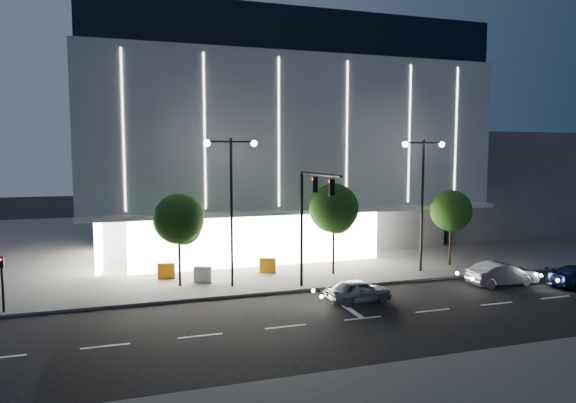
% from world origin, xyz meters
% --- Properties ---
extents(ground, '(160.00, 160.00, 0.00)m').
position_xyz_m(ground, '(0.00, 0.00, 0.00)').
color(ground, black).
rests_on(ground, ground).
extents(sidewalk_museum, '(70.00, 40.00, 0.15)m').
position_xyz_m(sidewalk_museum, '(5.00, 24.00, 0.07)').
color(sidewalk_museum, '#474747').
rests_on(sidewalk_museum, ground).
extents(museum, '(30.00, 25.80, 18.00)m').
position_xyz_m(museum, '(2.98, 22.31, 9.27)').
color(museum, '#4C4C51').
rests_on(museum, ground).
extents(annex_building, '(16.00, 20.00, 10.00)m').
position_xyz_m(annex_building, '(26.00, 24.00, 5.00)').
color(annex_building, '#4C4C51').
rests_on(annex_building, ground).
extents(traffic_mast, '(0.33, 5.89, 7.07)m').
position_xyz_m(traffic_mast, '(1.00, 3.34, 5.03)').
color(traffic_mast, black).
rests_on(traffic_mast, ground).
extents(street_lamp_west, '(3.16, 0.36, 9.00)m').
position_xyz_m(street_lamp_west, '(-3.00, 6.00, 5.96)').
color(street_lamp_west, black).
rests_on(street_lamp_west, ground).
extents(street_lamp_east, '(3.16, 0.36, 9.00)m').
position_xyz_m(street_lamp_east, '(10.00, 6.00, 5.96)').
color(street_lamp_east, black).
rests_on(street_lamp_east, ground).
extents(ped_signal_far, '(0.22, 0.24, 3.00)m').
position_xyz_m(ped_signal_far, '(-15.00, 4.50, 1.89)').
color(ped_signal_far, black).
rests_on(ped_signal_far, ground).
extents(tree_left, '(3.02, 3.02, 5.72)m').
position_xyz_m(tree_left, '(-5.97, 7.02, 4.03)').
color(tree_left, black).
rests_on(tree_left, ground).
extents(tree_mid, '(3.25, 3.25, 6.15)m').
position_xyz_m(tree_mid, '(4.03, 7.02, 4.33)').
color(tree_mid, black).
rests_on(tree_mid, ground).
extents(tree_right, '(2.91, 2.91, 5.51)m').
position_xyz_m(tree_right, '(13.03, 7.02, 3.88)').
color(tree_right, black).
rests_on(tree_right, ground).
extents(car_lead, '(3.79, 1.76, 1.26)m').
position_xyz_m(car_lead, '(3.00, 1.07, 0.63)').
color(car_lead, '#94979B').
rests_on(car_lead, ground).
extents(car_second, '(4.38, 1.63, 1.43)m').
position_xyz_m(car_second, '(13.02, 1.67, 0.72)').
color(car_second, '#A1A3A9').
rests_on(car_second, ground).
extents(barrier_a, '(1.12, 0.39, 1.00)m').
position_xyz_m(barrier_a, '(-6.64, 9.05, 0.65)').
color(barrier_a, orange).
rests_on(barrier_a, sidewalk_museum).
extents(barrier_b, '(1.11, 0.66, 1.00)m').
position_xyz_m(barrier_b, '(-4.58, 7.34, 0.65)').
color(barrier_b, silver).
rests_on(barrier_b, sidewalk_museum).
extents(barrier_c, '(1.11, 0.67, 1.00)m').
position_xyz_m(barrier_c, '(-0.06, 8.62, 0.65)').
color(barrier_c, orange).
rests_on(barrier_c, sidewalk_museum).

